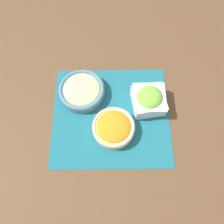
# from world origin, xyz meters

# --- Properties ---
(ground_plane) EXTENTS (3.00, 3.00, 0.00)m
(ground_plane) POSITION_xyz_m (0.00, 0.00, 0.00)
(ground_plane) COLOR #513823
(placemat) EXTENTS (0.46, 0.42, 0.00)m
(placemat) POSITION_xyz_m (0.00, 0.00, 0.00)
(placemat) COLOR #195B6B
(placemat) RESTS_ON ground_plane
(carrot_bowl) EXTENTS (0.16, 0.16, 0.06)m
(carrot_bowl) POSITION_xyz_m (-0.01, 0.06, 0.03)
(carrot_bowl) COLOR #C6B28E
(carrot_bowl) RESTS_ON placemat
(cucumber_bowl) EXTENTS (0.18, 0.18, 0.05)m
(cucumber_bowl) POSITION_xyz_m (0.12, -0.10, 0.03)
(cucumber_bowl) COLOR slate
(cucumber_bowl) RESTS_ON placemat
(lettuce_bowl) EXTENTS (0.14, 0.14, 0.09)m
(lettuce_bowl) POSITION_xyz_m (-0.15, -0.04, 0.05)
(lettuce_bowl) COLOR white
(lettuce_bowl) RESTS_ON placemat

